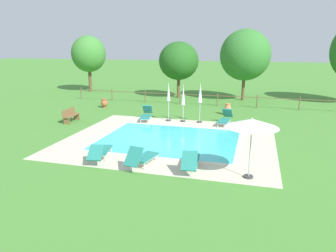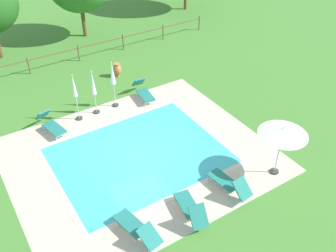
# 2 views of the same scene
# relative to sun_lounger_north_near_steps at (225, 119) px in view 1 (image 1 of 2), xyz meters

# --- Properties ---
(ground_plane) EXTENTS (160.00, 160.00, 0.00)m
(ground_plane) POSITION_rel_sun_lounger_north_near_steps_xyz_m (-2.52, -4.03, -0.39)
(ground_plane) COLOR #478433
(pool_deck_paving) EXTENTS (10.84, 9.26, 0.01)m
(pool_deck_paving) POSITION_rel_sun_lounger_north_near_steps_xyz_m (-2.52, -4.03, -0.39)
(pool_deck_paving) COLOR beige
(pool_deck_paving) RESTS_ON ground
(swimming_pool_water) EXTENTS (7.07, 5.49, 0.01)m
(swimming_pool_water) POSITION_rel_sun_lounger_north_near_steps_xyz_m (-2.52, -4.03, -0.38)
(swimming_pool_water) COLOR #42CCD6
(swimming_pool_water) RESTS_ON ground
(pool_coping_rim) EXTENTS (7.55, 5.97, 0.01)m
(pool_coping_rim) POSITION_rel_sun_lounger_north_near_steps_xyz_m (-2.52, -4.03, -0.38)
(pool_coping_rim) COLOR beige
(pool_coping_rim) RESTS_ON ground
(sun_lounger_north_near_steps) EXTENTS (0.84, 1.96, 0.95)m
(sun_lounger_north_near_steps) POSITION_rel_sun_lounger_north_near_steps_xyz_m (0.00, 0.00, 0.00)
(sun_lounger_north_near_steps) COLOR #237A70
(sun_lounger_north_near_steps) RESTS_ON ground
(sun_lounger_north_mid) EXTENTS (0.81, 1.99, 0.92)m
(sun_lounger_north_mid) POSITION_rel_sun_lounger_north_near_steps_xyz_m (-0.58, -7.73, -0.01)
(sun_lounger_north_mid) COLOR #237A70
(sun_lounger_north_mid) RESTS_ON ground
(sun_lounger_north_far) EXTENTS (0.97, 1.98, 0.95)m
(sun_lounger_north_far) POSITION_rel_sun_lounger_north_near_steps_xyz_m (-5.14, -0.25, -0.00)
(sun_lounger_north_far) COLOR #237A70
(sun_lounger_north_far) RESTS_ON ground
(sun_lounger_north_end) EXTENTS (0.94, 1.96, 0.97)m
(sun_lounger_north_end) POSITION_rel_sun_lounger_north_near_steps_xyz_m (-2.58, -7.97, 0.00)
(sun_lounger_north_end) COLOR #237A70
(sun_lounger_north_end) RESTS_ON ground
(sun_lounger_south_near_corner) EXTENTS (0.99, 2.11, 0.78)m
(sun_lounger_south_near_corner) POSITION_rel_sun_lounger_north_near_steps_xyz_m (-4.64, -7.65, -0.03)
(sun_lounger_south_near_corner) COLOR #237A70
(sun_lounger_south_near_corner) RESTS_ON ground
(patio_umbrella_open_foreground) EXTENTS (1.94, 1.94, 2.33)m
(patio_umbrella_open_foreground) POSITION_rel_sun_lounger_north_near_steps_xyz_m (1.70, -7.99, 1.73)
(patio_umbrella_open_foreground) COLOR #383838
(patio_umbrella_open_foreground) RESTS_ON ground
(patio_umbrella_closed_row_west) EXTENTS (0.32, 0.32, 2.38)m
(patio_umbrella_closed_row_west) POSITION_rel_sun_lounger_north_near_steps_xyz_m (-2.71, 0.05, 1.12)
(patio_umbrella_closed_row_west) COLOR #383838
(patio_umbrella_closed_row_west) RESTS_ON ground
(patio_umbrella_closed_row_mid_west) EXTENTS (0.32, 0.32, 2.50)m
(patio_umbrella_closed_row_mid_west) POSITION_rel_sun_lounger_north_near_steps_xyz_m (-3.68, -0.01, 1.24)
(patio_umbrella_closed_row_mid_west) COLOR #383838
(patio_umbrella_closed_row_mid_west) RESTS_ON ground
(patio_umbrella_closed_row_centre) EXTENTS (0.32, 0.32, 2.53)m
(patio_umbrella_closed_row_centre) POSITION_rel_sun_lounger_north_near_steps_xyz_m (-1.63, 0.10, 1.32)
(patio_umbrella_closed_row_centre) COLOR #383838
(patio_umbrella_closed_row_centre) RESTS_ON ground
(wooden_bench_lawn_side) EXTENTS (0.53, 1.52, 0.87)m
(wooden_bench_lawn_side) POSITION_rel_sun_lounger_north_near_steps_xyz_m (-9.72, -2.00, 0.08)
(wooden_bench_lawn_side) COLOR brown
(wooden_bench_lawn_side) RESTS_ON ground
(terracotta_urn_near_fence) EXTENTS (0.54, 0.54, 0.70)m
(terracotta_urn_near_fence) POSITION_rel_sun_lounger_north_near_steps_xyz_m (-9.79, 2.91, -0.01)
(terracotta_urn_near_fence) COLOR #A85B38
(terracotta_urn_near_fence) RESTS_ON ground
(terracotta_urn_by_tree) EXTENTS (0.49, 0.49, 0.82)m
(terracotta_urn_by_tree) POSITION_rel_sun_lounger_north_near_steps_xyz_m (-0.11, 2.90, 0.05)
(terracotta_urn_by_tree) COLOR #C67547
(terracotta_urn_by_tree) RESTS_ON ground
(perimeter_fence) EXTENTS (21.88, 0.08, 1.05)m
(perimeter_fence) POSITION_rel_sun_lounger_north_near_steps_xyz_m (-2.80, 6.00, 0.30)
(perimeter_fence) COLOR brown
(perimeter_fence) RESTS_ON ground
(tree_far_west) EXTENTS (3.64, 3.64, 5.14)m
(tree_far_west) POSITION_rel_sun_lounger_north_near_steps_xyz_m (-5.29, 9.21, 3.01)
(tree_far_west) COLOR brown
(tree_far_west) RESTS_ON ground
(tree_centre) EXTENTS (4.37, 4.37, 6.19)m
(tree_centre) POSITION_rel_sun_lounger_north_near_steps_xyz_m (0.61, 9.50, 3.59)
(tree_centre) COLOR brown
(tree_centre) RESTS_ON ground
(tree_east_mid) EXTENTS (3.53, 3.53, 5.78)m
(tree_east_mid) POSITION_rel_sun_lounger_north_near_steps_xyz_m (-15.30, 10.66, 3.51)
(tree_east_mid) COLOR brown
(tree_east_mid) RESTS_ON ground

